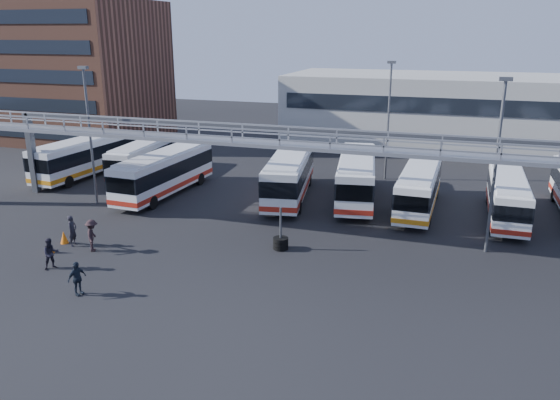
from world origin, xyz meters
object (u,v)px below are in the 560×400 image
(bus_7, at_px, (508,196))
(pedestrian_a, at_px, (72,231))
(bus_0, at_px, (85,156))
(cone_left, at_px, (64,237))
(pedestrian_b, at_px, (51,254))
(pedestrian_c, at_px, (92,235))
(bus_2, at_px, (164,172))
(light_pole_mid, at_px, (497,158))
(light_pole_left, at_px, (89,129))
(bus_1, at_px, (145,157))
(bus_4, at_px, (289,174))
(bus_5, at_px, (357,176))
(pedestrian_d, at_px, (77,279))
(tire_stack, at_px, (281,242))
(light_pole_back, at_px, (389,115))
(cone_right, at_px, (50,247))
(bus_6, at_px, (419,187))

(bus_7, height_order, pedestrian_a, bus_7)
(bus_0, relative_size, cone_left, 14.83)
(pedestrian_a, distance_m, pedestrian_b, 3.44)
(pedestrian_c, bearing_deg, bus_2, -19.78)
(light_pole_mid, bearing_deg, light_pole_left, 177.95)
(bus_1, distance_m, bus_2, 6.99)
(bus_4, distance_m, pedestrian_b, 18.94)
(bus_7, bearing_deg, bus_4, 179.43)
(bus_5, bearing_deg, pedestrian_d, -125.74)
(pedestrian_d, bearing_deg, light_pole_left, 47.94)
(pedestrian_b, distance_m, cone_left, 3.89)
(bus_1, height_order, bus_4, bus_4)
(light_pole_mid, distance_m, pedestrian_c, 23.90)
(bus_0, bearing_deg, bus_2, -12.93)
(bus_2, height_order, pedestrian_a, bus_2)
(tire_stack, bearing_deg, bus_1, 142.86)
(light_pole_mid, xyz_separation_m, pedestrian_c, (-22.30, -7.18, -4.75))
(bus_4, distance_m, bus_5, 5.19)
(light_pole_back, height_order, pedestrian_a, light_pole_back)
(bus_4, xyz_separation_m, cone_left, (-10.40, -13.54, -1.56))
(pedestrian_a, relative_size, pedestrian_c, 0.98)
(light_pole_left, distance_m, pedestrian_b, 13.11)
(light_pole_back, bearing_deg, tire_stack, -101.48)
(light_pole_mid, height_order, bus_2, light_pole_mid)
(light_pole_mid, height_order, cone_right, light_pole_mid)
(pedestrian_b, height_order, cone_right, pedestrian_b)
(light_pole_left, xyz_separation_m, light_pole_back, (20.00, 14.00, 0.00))
(bus_7, height_order, cone_left, bus_7)
(light_pole_left, relative_size, bus_0, 0.89)
(bus_2, bearing_deg, light_pole_mid, -8.08)
(bus_1, height_order, pedestrian_b, bus_1)
(light_pole_left, distance_m, cone_right, 11.22)
(bus_0, distance_m, bus_2, 10.11)
(bus_5, height_order, bus_7, bus_5)
(pedestrian_b, distance_m, pedestrian_c, 2.94)
(light_pole_back, relative_size, cone_right, 13.81)
(bus_2, relative_size, pedestrian_d, 6.47)
(bus_2, height_order, bus_7, bus_2)
(light_pole_left, height_order, bus_5, light_pole_left)
(light_pole_back, distance_m, cone_right, 29.03)
(bus_7, distance_m, pedestrian_b, 29.52)
(bus_1, distance_m, pedestrian_d, 23.87)
(cone_right, relative_size, tire_stack, 0.28)
(bus_4, xyz_separation_m, pedestrian_d, (-5.09, -19.08, -1.06))
(bus_7, distance_m, cone_left, 29.47)
(pedestrian_b, height_order, pedestrian_c, pedestrian_c)
(bus_1, relative_size, pedestrian_a, 5.34)
(light_pole_left, distance_m, tire_stack, 17.66)
(bus_4, distance_m, cone_left, 17.15)
(bus_6, relative_size, pedestrian_a, 5.46)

